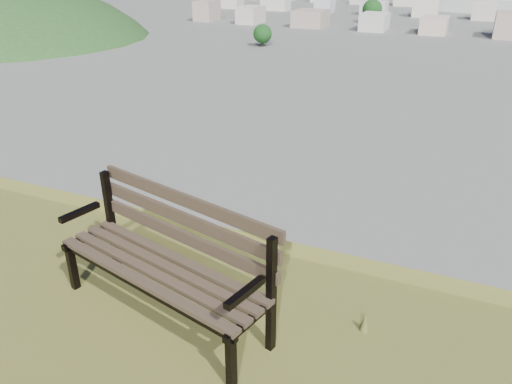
% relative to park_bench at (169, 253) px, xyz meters
% --- Properties ---
extents(park_bench, '(2.08, 1.10, 1.04)m').
position_rel_park_bench_xyz_m(park_bench, '(0.00, 0.00, 0.00)').
color(park_bench, '#413425').
rests_on(park_bench, hilltop_mesa).
extents(arena, '(61.62, 33.84, 24.65)m').
position_rel_park_bench_xyz_m(arena, '(8.59, 282.15, -19.78)').
color(arena, '#B6B6B1').
rests_on(arena, ground).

